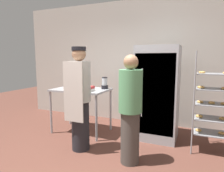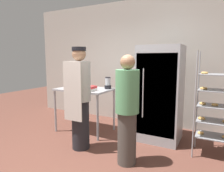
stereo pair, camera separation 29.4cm
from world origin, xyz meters
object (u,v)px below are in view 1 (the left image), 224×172
person_customer (130,109)px  person_baker (80,98)px  donut_box (72,86)px  refrigerator (157,93)px  blender_pitcher (105,84)px  binder_stack (86,89)px  baking_rack (212,103)px

person_customer → person_baker: bearing=174.4°
donut_box → person_baker: (0.68, -0.76, -0.07)m
refrigerator → person_customer: bearing=-99.3°
refrigerator → blender_pitcher: 1.11m
blender_pitcher → binder_stack: blender_pitcher is taller
refrigerator → baking_rack: refrigerator is taller
refrigerator → person_baker: (-1.11, -1.04, 0.01)m
refrigerator → blender_pitcher: (-1.09, -0.08, 0.14)m
binder_stack → person_baker: (0.21, -0.55, -0.07)m
donut_box → refrigerator: bearing=9.2°
refrigerator → person_customer: refrigerator is taller
donut_box → person_customer: bearing=-27.9°
binder_stack → refrigerator: bearing=20.6°
refrigerator → person_customer: 1.15m
baking_rack → person_customer: 1.43m
binder_stack → person_customer: person_customer is taller
binder_stack → person_customer: size_ratio=0.19×
donut_box → person_baker: person_baker is taller
baking_rack → binder_stack: 2.27m
refrigerator → donut_box: (-1.79, -0.29, 0.08)m
binder_stack → person_baker: size_ratio=0.17×
refrigerator → person_baker: size_ratio=1.03×
refrigerator → binder_stack: (-1.31, -0.49, 0.08)m
refrigerator → donut_box: bearing=-170.8°
blender_pitcher → binder_stack: size_ratio=0.82×
baking_rack → binder_stack: bearing=-174.1°
donut_box → blender_pitcher: bearing=16.4°
refrigerator → baking_rack: 0.98m
baking_rack → person_customer: size_ratio=1.04×
refrigerator → donut_box: refrigerator is taller
baking_rack → blender_pitcher: 2.05m
baking_rack → person_baker: (-2.05, -0.78, 0.08)m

